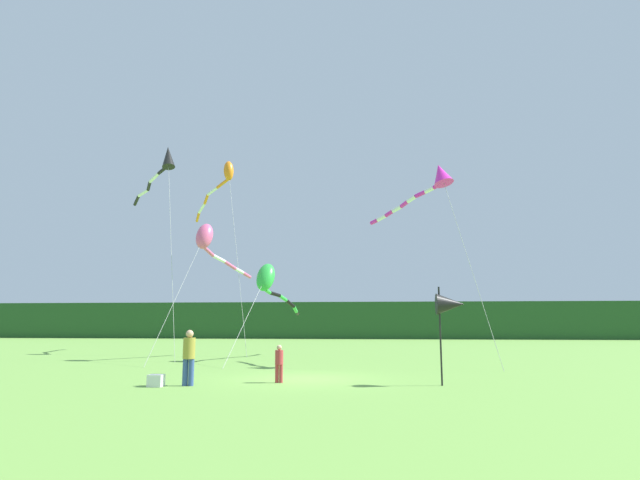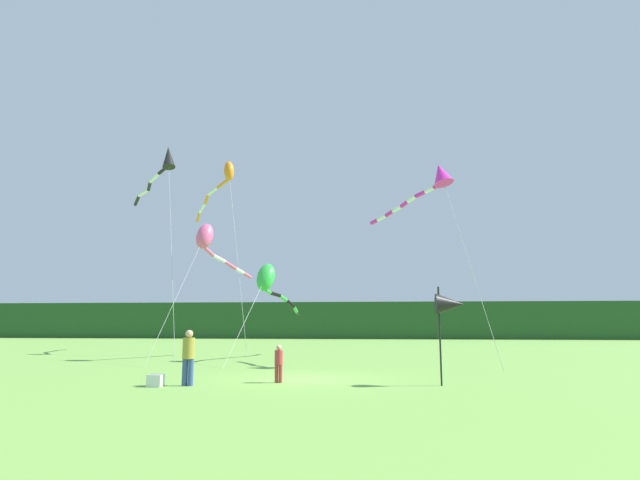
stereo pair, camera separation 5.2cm
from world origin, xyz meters
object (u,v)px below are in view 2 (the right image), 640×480
at_px(person_adult, 188,354).
at_px(person_child, 279,361).
at_px(banner_flag_pole, 449,305).
at_px(kite_black, 163,165).
at_px(kite_orange, 223,180).
at_px(kite_green, 269,282).
at_px(kite_magenta, 434,180).
at_px(cooler_box, 156,381).
at_px(kite_rainbow, 208,241).

relative_size(person_adult, person_child, 1.41).
distance_m(banner_flag_pole, kite_black, 20.87).
bearing_deg(kite_orange, kite_green, -52.79).
height_order(person_adult, kite_black, kite_black).
distance_m(person_child, kite_orange, 20.35).
distance_m(kite_black, kite_orange, 5.00).
xyz_separation_m(kite_green, kite_magenta, (8.55, -2.82, 4.60)).
bearing_deg(kite_green, person_child, -76.40).
bearing_deg(person_child, banner_flag_pole, -2.77).
height_order(kite_green, kite_orange, kite_orange).
xyz_separation_m(cooler_box, kite_orange, (-3.27, 17.18, 11.38)).
distance_m(cooler_box, kite_black, 17.89).
relative_size(person_child, banner_flag_pole, 0.39).
xyz_separation_m(banner_flag_pole, kite_rainbow, (-11.53, 10.20, 3.91)).
height_order(banner_flag_pole, kite_green, kite_green).
relative_size(banner_flag_pole, kite_black, 0.25).
relative_size(kite_orange, kite_magenta, 1.33).
bearing_deg(kite_rainbow, kite_green, -3.55).
bearing_deg(kite_black, person_child, -50.68).
relative_size(person_adult, kite_green, 0.17).
height_order(kite_black, kite_magenta, kite_black).
bearing_deg(kite_orange, kite_black, -118.05).
relative_size(cooler_box, banner_flag_pole, 0.14).
bearing_deg(person_adult, banner_flag_pole, 5.87).
relative_size(person_child, kite_orange, 0.10).
bearing_deg(kite_black, kite_orange, 61.95).
distance_m(kite_black, kite_rainbow, 6.15).
bearing_deg(cooler_box, person_child, 21.55).
bearing_deg(kite_orange, kite_rainbow, -79.59).
distance_m(cooler_box, kite_magenta, 15.48).
bearing_deg(person_adult, kite_orange, 103.97).
bearing_deg(person_adult, kite_magenta, 41.94).
bearing_deg(cooler_box, kite_black, 113.77).
bearing_deg(cooler_box, person_adult, 18.22).
bearing_deg(kite_black, person_adult, -62.29).
relative_size(kite_black, kite_rainbow, 1.36).
height_order(kite_black, kite_orange, kite_orange).
relative_size(kite_green, kite_orange, 0.82).
xyz_separation_m(person_adult, kite_magenta, (8.93, 8.02, 7.76)).
distance_m(person_adult, kite_green, 11.30).
height_order(kite_orange, kite_rainbow, kite_orange).
distance_m(person_child, kite_rainbow, 12.89).
relative_size(banner_flag_pole, kite_green, 0.30).
bearing_deg(kite_magenta, kite_rainbow, 165.86).
bearing_deg(kite_black, banner_flag_pole, -37.83).
bearing_deg(cooler_box, kite_rainbow, 100.99).
height_order(kite_green, kite_rainbow, kite_rainbow).
bearing_deg(kite_green, banner_flag_pole, -51.23).
xyz_separation_m(person_adult, kite_green, (0.38, 10.84, 3.16)).
height_order(person_child, kite_rainbow, kite_rainbow).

